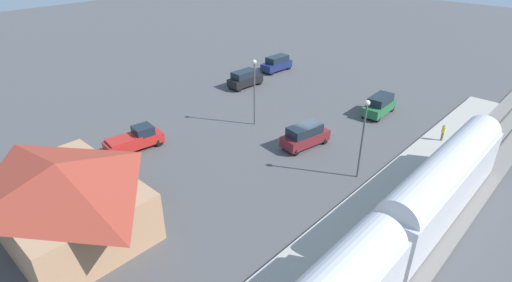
{
  "coord_description": "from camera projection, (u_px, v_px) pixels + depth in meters",
  "views": [
    {
      "loc": [
        -20.23,
        29.04,
        18.61
      ],
      "look_at": [
        2.26,
        4.91,
        1.0
      ],
      "focal_mm": 27.77,
      "sensor_mm": 36.0,
      "label": 1
    }
  ],
  "objects": [
    {
      "name": "station_building",
      "position": [
        64.0,
        197.0,
        26.56
      ],
      "size": [
        12.0,
        8.72,
        5.39
      ],
      "color": "tan",
      "rests_on": "ground"
    },
    {
      "name": "suv_green",
      "position": [
        379.0,
        105.0,
        44.72
      ],
      "size": [
        2.19,
        4.99,
        2.22
      ],
      "color": "#236638",
      "rests_on": "ground"
    },
    {
      "name": "railway_track",
      "position": [
        449.0,
        196.0,
        31.21
      ],
      "size": [
        4.8,
        70.0,
        0.3
      ],
      "color": "slate",
      "rests_on": "ground"
    },
    {
      "name": "pickup_red",
      "position": [
        135.0,
        140.0,
        37.6
      ],
      "size": [
        2.72,
        5.63,
        2.14
      ],
      "color": "red",
      "rests_on": "ground"
    },
    {
      "name": "light_pole_lot_center",
      "position": [
        254.0,
        84.0,
        40.79
      ],
      "size": [
        0.44,
        0.44,
        7.15
      ],
      "color": "#515156",
      "rests_on": "ground"
    },
    {
      "name": "light_pole_near_platform",
      "position": [
        364.0,
        130.0,
        31.69
      ],
      "size": [
        0.44,
        0.44,
        7.02
      ],
      "color": "#515156",
      "rests_on": "ground"
    },
    {
      "name": "suv_navy",
      "position": [
        277.0,
        63.0,
        58.69
      ],
      "size": [
        2.15,
        4.97,
        2.22
      ],
      "color": "navy",
      "rests_on": "ground"
    },
    {
      "name": "platform",
      "position": [
        401.0,
        176.0,
        33.59
      ],
      "size": [
        3.2,
        46.0,
        0.3
      ],
      "color": "#A8A399",
      "rests_on": "ground"
    },
    {
      "name": "suv_black",
      "position": [
        245.0,
        78.0,
        52.71
      ],
      "size": [
        2.14,
        4.97,
        2.22
      ],
      "color": "black",
      "rests_on": "ground"
    },
    {
      "name": "pedestrian_on_platform",
      "position": [
        443.0,
        131.0,
        38.55
      ],
      "size": [
        0.36,
        0.36,
        1.71
      ],
      "color": "brown",
      "rests_on": "platform"
    },
    {
      "name": "ground_plane",
      "position": [
        306.0,
        140.0,
        39.67
      ],
      "size": [
        200.0,
        200.0,
        0.0
      ],
      "primitive_type": "plane",
      "color": "#4C4C4F"
    },
    {
      "name": "suv_maroon",
      "position": [
        305.0,
        136.0,
        38.06
      ],
      "size": [
        2.78,
        5.17,
        2.22
      ],
      "color": "maroon",
      "rests_on": "ground"
    }
  ]
}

